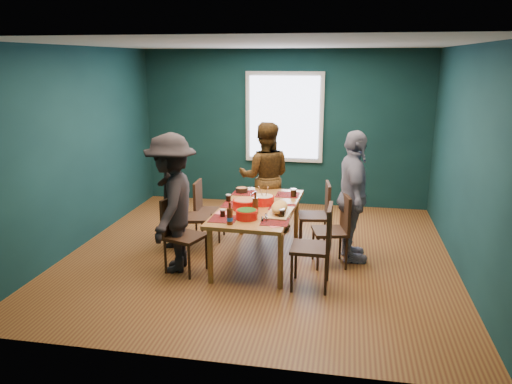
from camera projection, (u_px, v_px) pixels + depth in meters
room at (263, 149)px, 6.58m from camera, size 5.01×5.01×2.71m
dining_table at (258, 211)px, 6.40m from camera, size 1.00×1.89×0.70m
chair_left_far at (204, 206)px, 7.14m from camera, size 0.40×0.40×0.85m
chair_left_mid at (188, 211)px, 6.70m from camera, size 0.51×0.51×0.95m
chair_left_near at (179, 229)px, 6.05m from camera, size 0.53×0.53×0.92m
chair_right_far at (320, 210)px, 6.82m from camera, size 0.46×0.46×0.90m
chair_right_mid at (337, 224)px, 6.21m from camera, size 0.50×0.50×0.91m
chair_right_near at (319, 241)px, 5.56m from camera, size 0.45×0.45×0.97m
person_far_left at (172, 190)px, 6.84m from camera, size 0.46×0.62×1.57m
person_back at (265, 177)px, 7.45m from camera, size 0.87×0.72×1.64m
person_right at (353, 197)px, 6.29m from camera, size 0.55×1.04×1.69m
person_near_left at (172, 203)px, 5.99m from camera, size 0.73×1.15×1.69m
bowl_salad at (245, 204)px, 6.22m from camera, size 0.31×0.31×0.13m
bowl_dumpling at (264, 200)px, 6.44m from camera, size 0.28×0.28×0.26m
bowl_herbs at (247, 214)px, 5.85m from camera, size 0.26×0.26×0.11m
cutting_board at (279, 208)px, 6.05m from camera, size 0.33×0.67×0.15m
small_bowl at (242, 190)px, 7.02m from camera, size 0.17×0.17×0.07m
beer_bottle_a at (230, 216)px, 5.65m from camera, size 0.07×0.07×0.26m
beer_bottle_b at (255, 205)px, 6.03m from camera, size 0.07×0.07×0.28m
cola_glass_a at (223, 213)px, 5.94m from camera, size 0.07×0.07×0.09m
cola_glass_b at (282, 213)px, 5.89m from camera, size 0.08×0.08×0.11m
cola_glass_c at (294, 192)px, 6.79m from camera, size 0.08×0.08×0.11m
cola_glass_d at (229, 198)px, 6.57m from camera, size 0.07×0.07×0.10m
napkin_a at (289, 206)px, 6.36m from camera, size 0.17×0.17×0.00m
napkin_b at (223, 213)px, 6.10m from camera, size 0.17×0.17×0.00m
napkin_c at (275, 225)px, 5.63m from camera, size 0.20×0.20×0.00m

